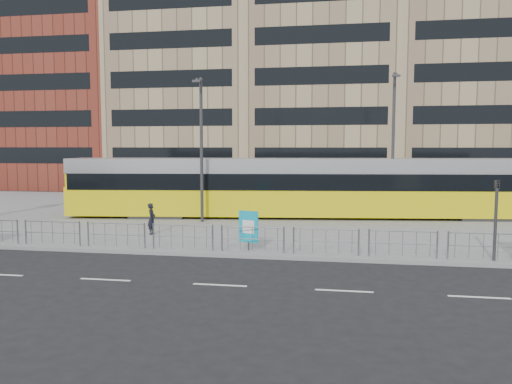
% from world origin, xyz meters
% --- Properties ---
extents(ground, '(120.00, 120.00, 0.00)m').
position_xyz_m(ground, '(0.00, 0.00, 0.00)').
color(ground, black).
rests_on(ground, ground).
extents(plaza, '(64.00, 24.00, 0.15)m').
position_xyz_m(plaza, '(0.00, 12.00, 0.07)').
color(plaza, slate).
rests_on(plaza, ground).
extents(kerb, '(64.00, 0.25, 0.17)m').
position_xyz_m(kerb, '(0.00, 0.05, 0.07)').
color(kerb, gray).
rests_on(kerb, ground).
extents(building_row, '(70.40, 18.40, 31.20)m').
position_xyz_m(building_row, '(1.55, 34.27, 12.91)').
color(building_row, maroon).
rests_on(building_row, ground).
extents(pedestrian_barrier, '(32.07, 0.07, 1.10)m').
position_xyz_m(pedestrian_barrier, '(2.00, 0.50, 0.98)').
color(pedestrian_barrier, gray).
rests_on(pedestrian_barrier, plaza).
extents(road_markings, '(62.00, 0.12, 0.01)m').
position_xyz_m(road_markings, '(1.00, -4.00, 0.01)').
color(road_markings, white).
rests_on(road_markings, ground).
extents(tram, '(30.88, 6.53, 3.62)m').
position_xyz_m(tram, '(4.57, 11.22, 1.97)').
color(tram, '#D8C90B').
rests_on(tram, plaza).
extents(ad_panel, '(0.87, 0.33, 1.67)m').
position_xyz_m(ad_panel, '(2.06, 0.86, 1.13)').
color(ad_panel, '#2D2D30').
rests_on(ad_panel, plaza).
extents(pedestrian, '(0.43, 0.60, 1.55)m').
position_xyz_m(pedestrian, '(-3.37, 3.81, 0.93)').
color(pedestrian, black).
rests_on(pedestrian, plaza).
extents(traffic_light_east, '(0.20, 0.23, 3.10)m').
position_xyz_m(traffic_light_east, '(11.69, 0.50, 2.12)').
color(traffic_light_east, '#2D2D30').
rests_on(traffic_light_east, plaza).
extents(lamp_post_west, '(0.45, 1.04, 8.23)m').
position_xyz_m(lamp_post_west, '(-2.01, 8.14, 4.64)').
color(lamp_post_west, '#2D2D30').
rests_on(lamp_post_west, plaza).
extents(lamp_post_east, '(0.45, 1.04, 8.67)m').
position_xyz_m(lamp_post_east, '(8.92, 11.02, 4.86)').
color(lamp_post_east, '#2D2D30').
rests_on(lamp_post_east, plaza).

